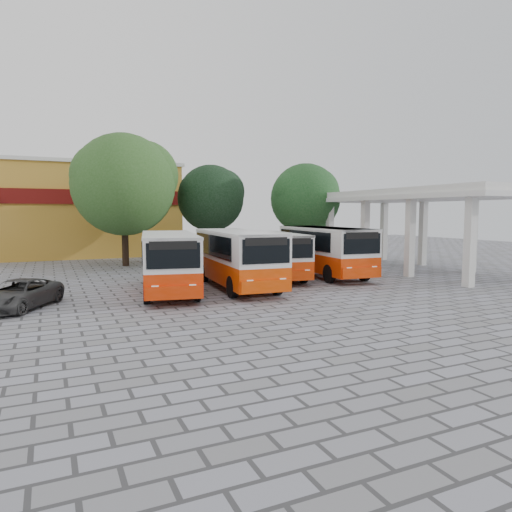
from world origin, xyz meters
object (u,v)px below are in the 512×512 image
parked_car (18,294)px  bus_centre_left (237,255)px  bus_far_left (169,259)px  bus_centre_right (273,252)px  bus_far_right (325,248)px

parked_car → bus_centre_left: bearing=35.9°
bus_far_left → parked_car: bearing=-158.4°
bus_centre_right → bus_far_right: bearing=0.6°
bus_far_left → bus_far_right: 10.33m
bus_far_right → parked_car: bearing=-164.6°
bus_far_left → bus_centre_right: (6.83, 2.39, -0.10)m
bus_far_right → parked_car: size_ratio=2.00×
bus_far_left → parked_car: (-6.48, -1.23, -1.08)m
bus_centre_right → parked_car: bearing=-155.9°
bus_centre_left → bus_centre_right: 4.08m
bus_centre_left → parked_car: (-10.05, -1.17, -1.12)m
bus_centre_right → bus_far_right: 3.36m
bus_far_left → parked_car: size_ratio=1.97×
bus_far_left → bus_far_right: size_ratio=0.98×
bus_centre_right → bus_far_right: (3.32, -0.48, 0.17)m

